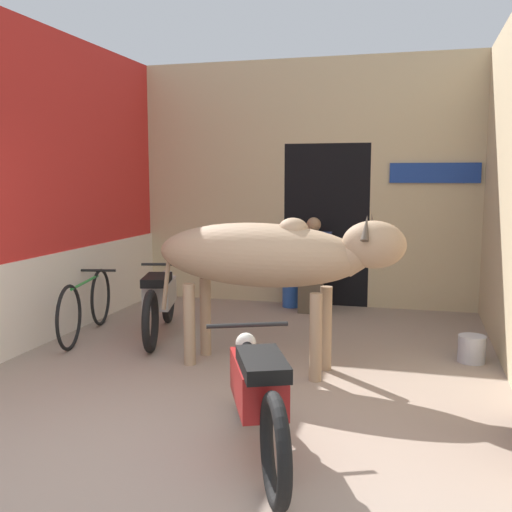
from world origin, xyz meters
TOP-DOWN VIEW (x-y plane):
  - ground_plane at (0.00, 0.00)m, footprint 30.00×30.00m
  - wall_left_shopfront at (-2.41, 2.46)m, footprint 0.25×4.94m
  - wall_back_with_doorway at (0.12, 5.21)m, footprint 4.64×0.93m
  - cow at (0.22, 2.02)m, footprint 2.38×0.84m
  - motorcycle_near at (0.56, 0.31)m, footprint 0.87×1.73m
  - motorcycle_far at (-1.23, 2.82)m, footprint 0.69×1.83m
  - bicycle at (-2.02, 2.60)m, footprint 0.51×1.70m
  - shopkeeper_seated at (0.20, 4.49)m, footprint 0.46×0.33m
  - plastic_stool at (-0.13, 4.69)m, footprint 0.34×0.34m
  - bucket at (2.05, 2.72)m, footprint 0.26×0.26m

SIDE VIEW (x-z plane):
  - ground_plane at x=0.00m, z-range 0.00..0.00m
  - bucket at x=2.05m, z-range 0.00..0.26m
  - plastic_stool at x=-0.13m, z-range 0.02..0.47m
  - bicycle at x=-2.02m, z-range 0.00..0.70m
  - motorcycle_near at x=0.56m, z-range 0.05..0.80m
  - motorcycle_far at x=-1.23m, z-range 0.05..0.81m
  - shopkeeper_seated at x=0.20m, z-range 0.02..1.27m
  - cow at x=0.22m, z-range 0.32..1.79m
  - wall_back_with_doorway at x=0.12m, z-range -0.23..3.13m
  - wall_left_shopfront at x=-2.41m, z-range -0.06..3.30m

